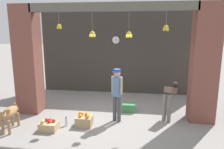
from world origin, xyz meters
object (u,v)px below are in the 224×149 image
at_px(wall_clock, 116,40).
at_px(fruit_crate_oranges, 84,120).
at_px(shopkeeper, 117,92).
at_px(dog, 9,114).
at_px(water_bottle, 66,122).
at_px(produce_box_green, 129,107).
at_px(worker_stooping, 170,96).
at_px(fruit_crate_apples, 49,126).

bearing_deg(wall_clock, fruit_crate_oranges, -98.20).
bearing_deg(shopkeeper, fruit_crate_oranges, 47.25).
bearing_deg(dog, wall_clock, 143.04).
distance_m(water_bottle, wall_clock, 4.12).
height_order(produce_box_green, water_bottle, produce_box_green).
xyz_separation_m(dog, produce_box_green, (3.02, 1.81, -0.34)).
xyz_separation_m(worker_stooping, water_bottle, (-2.88, -0.86, -0.58)).
relative_size(shopkeeper, produce_box_green, 3.80).
distance_m(worker_stooping, water_bottle, 3.07).
relative_size(fruit_crate_apples, water_bottle, 1.81).
bearing_deg(fruit_crate_oranges, fruit_crate_apples, -155.15).
distance_m(fruit_crate_apples, produce_box_green, 2.61).
bearing_deg(fruit_crate_apples, water_bottle, 41.18).
xyz_separation_m(fruit_crate_oranges, wall_clock, (0.48, 3.34, 2.05)).
xyz_separation_m(shopkeeper, wall_clock, (-0.38, 2.92, 1.30)).
bearing_deg(fruit_crate_apples, dog, -170.66).
bearing_deg(fruit_crate_oranges, produce_box_green, 47.11).
distance_m(worker_stooping, fruit_crate_apples, 3.51).
relative_size(worker_stooping, fruit_crate_oranges, 2.40).
height_order(dog, fruit_crate_apples, dog).
relative_size(dog, fruit_crate_apples, 2.13).
bearing_deg(shopkeeper, worker_stooping, -145.68).
bearing_deg(produce_box_green, fruit_crate_apples, -140.85).
height_order(shopkeeper, produce_box_green, shopkeeper).
bearing_deg(fruit_crate_apples, worker_stooping, 20.02).
height_order(shopkeeper, worker_stooping, shopkeeper).
bearing_deg(water_bottle, worker_stooping, 16.65).
relative_size(dog, produce_box_green, 2.41).
distance_m(shopkeeper, wall_clock, 3.22).
bearing_deg(water_bottle, wall_clock, 74.03).
xyz_separation_m(worker_stooping, fruit_crate_apples, (-3.25, -1.19, -0.58)).
relative_size(fruit_crate_oranges, produce_box_green, 1.08).
height_order(dog, water_bottle, dog).
bearing_deg(dog, water_bottle, 103.61).
distance_m(dog, water_bottle, 1.49).
bearing_deg(worker_stooping, water_bottle, -138.13).
bearing_deg(fruit_crate_oranges, shopkeeper, 26.20).
bearing_deg(wall_clock, fruit_crate_apples, -109.80).
bearing_deg(fruit_crate_apples, wall_clock, 70.20).
bearing_deg(wall_clock, shopkeeper, -82.55).
relative_size(dog, worker_stooping, 0.93).
distance_m(dog, produce_box_green, 3.54).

